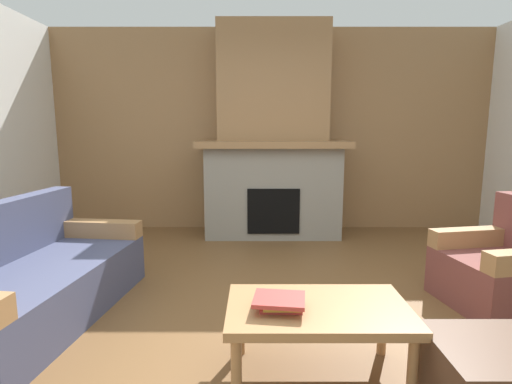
% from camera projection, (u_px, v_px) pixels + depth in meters
% --- Properties ---
extents(ground, '(9.00, 9.00, 0.00)m').
position_uv_depth(ground, '(288.00, 333.00, 2.73)').
color(ground, brown).
extents(wall_back_wood_panel, '(6.00, 0.12, 2.70)m').
position_uv_depth(wall_back_wood_panel, '(273.00, 131.00, 5.47)').
color(wall_back_wood_panel, '#997047').
rests_on(wall_back_wood_panel, ground).
extents(fireplace, '(1.90, 0.82, 2.70)m').
position_uv_depth(fireplace, '(274.00, 146.00, 5.13)').
color(fireplace, gray).
rests_on(fireplace, ground).
extents(couch, '(1.05, 1.89, 0.85)m').
position_uv_depth(couch, '(33.00, 281.00, 2.90)').
color(couch, '#474C6B').
rests_on(couch, ground).
extents(armchair, '(0.88, 0.88, 0.85)m').
position_uv_depth(armchair, '(506.00, 270.00, 3.11)').
color(armchair, brown).
rests_on(armchair, ground).
extents(coffee_table, '(1.00, 0.60, 0.43)m').
position_uv_depth(coffee_table, '(319.00, 315.00, 2.19)').
color(coffee_table, '#A87A4C').
rests_on(coffee_table, ground).
extents(book_stack_near_edge, '(0.30, 0.25, 0.07)m').
position_uv_depth(book_stack_near_edge, '(281.00, 303.00, 2.12)').
color(book_stack_near_edge, '#B23833').
rests_on(book_stack_near_edge, coffee_table).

